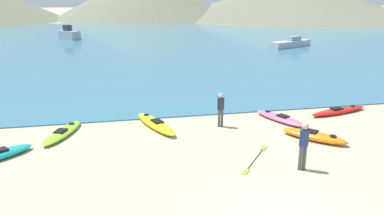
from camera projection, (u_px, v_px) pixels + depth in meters
name	position (u px, v px, depth m)	size (l,w,h in m)	color
bay_water	(144.00, 39.00, 51.80)	(160.00, 70.00, 0.06)	teal
kayak_on_sand_0	(63.00, 133.00, 16.34)	(1.80, 3.18, 0.29)	#8CCC2D
kayak_on_sand_1	(280.00, 118.00, 18.19)	(1.90, 3.07, 0.33)	#E5668C
kayak_on_sand_2	(339.00, 111.00, 19.38)	(3.64, 1.47, 0.32)	red
kayak_on_sand_3	(314.00, 136.00, 15.81)	(2.42, 2.59, 0.40)	orange
kayak_on_sand_4	(155.00, 124.00, 17.34)	(1.88, 3.61, 0.38)	yellow
person_near_foreground	(304.00, 143.00, 12.87)	(0.35, 0.26, 1.73)	#4C4C4C
person_near_waterline	(221.00, 108.00, 17.22)	(0.33, 0.22, 1.61)	#4C4C4C
moored_boat_1	(69.00, 34.00, 51.70)	(3.13, 3.19, 1.93)	#B2B2B7
moored_boat_3	(291.00, 43.00, 43.86)	(5.83, 3.71, 1.23)	#B2B2B7
loose_paddle	(255.00, 159.00, 13.97)	(1.84, 2.31, 0.03)	black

